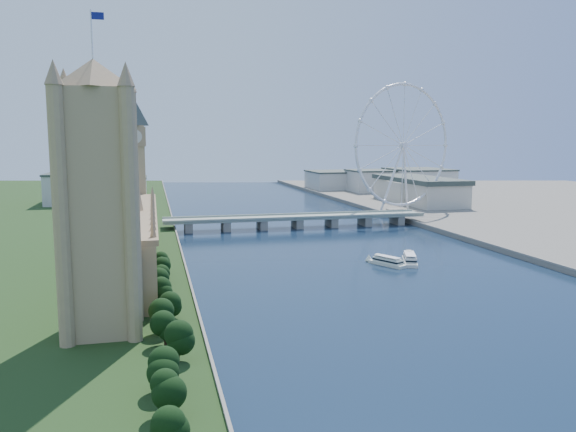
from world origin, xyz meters
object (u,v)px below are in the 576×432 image
object	(u,v)px
victoria_tower	(98,190)
london_eye	(403,146)
tour_boat_far	(410,264)
tour_boat_near	(387,265)

from	to	relation	value
victoria_tower	london_eye	distance (m)	393.99
tour_boat_far	london_eye	bearing A→B (deg)	87.24
victoria_tower	tour_boat_far	size ratio (longest dim) A/B	3.78
victoria_tower	tour_boat_near	world-z (taller)	victoria_tower
victoria_tower	tour_boat_far	xyz separation A→B (m)	(164.33, 93.60, -54.49)
london_eye	tour_boat_far	xyz separation A→B (m)	(-90.64, -206.47, -67.52)
tour_boat_near	tour_boat_far	bearing A→B (deg)	-19.64
victoria_tower	london_eye	bearing A→B (deg)	49.65
victoria_tower	tour_boat_near	size ratio (longest dim) A/B	4.18
london_eye	tour_boat_near	bearing A→B (deg)	-116.87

